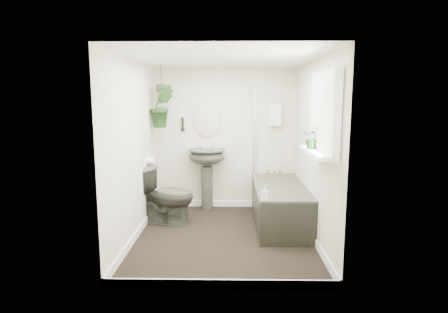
{
  "coord_description": "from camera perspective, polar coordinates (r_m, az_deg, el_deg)",
  "views": [
    {
      "loc": [
        0.09,
        -4.74,
        1.81
      ],
      "look_at": [
        0.0,
        0.15,
        1.05
      ],
      "focal_mm": 30.0,
      "sensor_mm": 36.0,
      "label": 1
    }
  ],
  "objects": [
    {
      "name": "hanging_pot",
      "position": [
        5.86,
        -9.53,
        10.18
      ],
      "size": [
        0.16,
        0.16,
        0.12
      ],
      "primitive_type": "cylinder",
      "color": "#473831",
      "rests_on": "ceiling"
    },
    {
      "name": "toilet_roll_holder",
      "position": [
        5.64,
        -11.14,
        -0.62
      ],
      "size": [
        0.11,
        0.11,
        0.11
      ],
      "primitive_type": "cylinder",
      "rotation": [
        0.0,
        1.57,
        0.0
      ],
      "color": "white",
      "rests_on": "wall_left"
    },
    {
      "name": "floor",
      "position": [
        5.08,
        -0.03,
        -12.17
      ],
      "size": [
        2.3,
        2.8,
        0.02
      ],
      "primitive_type": "cube",
      "color": "black",
      "rests_on": "ground"
    },
    {
      "name": "shower_box",
      "position": [
        6.13,
        7.75,
        6.32
      ],
      "size": [
        0.2,
        0.1,
        0.35
      ],
      "primitive_type": "cube",
      "color": "white",
      "rests_on": "wall_back"
    },
    {
      "name": "pedestal_sink",
      "position": [
        6.12,
        -2.62,
        -3.49
      ],
      "size": [
        0.66,
        0.58,
        1.01
      ],
      "primitive_type": null,
      "rotation": [
        0.0,
        0.0,
        -0.14
      ],
      "color": "#33352D",
      "rests_on": "floor"
    },
    {
      "name": "wall_left",
      "position": [
        4.95,
        -13.6,
        0.91
      ],
      "size": [
        0.02,
        2.8,
        2.3
      ],
      "primitive_type": "cube",
      "color": "beige",
      "rests_on": "ground"
    },
    {
      "name": "window_recess",
      "position": [
        4.17,
        15.04,
        6.33
      ],
      "size": [
        0.08,
        1.0,
        0.9
      ],
      "primitive_type": "cube",
      "color": "white",
      "rests_on": "wall_right"
    },
    {
      "name": "hanging_plant",
      "position": [
        5.86,
        -9.46,
        7.58
      ],
      "size": [
        0.42,
        0.36,
        0.65
      ],
      "primitive_type": "imported",
      "rotation": [
        0.0,
        0.0,
        0.23
      ],
      "color": "black",
      "rests_on": "ceiling"
    },
    {
      "name": "bathtub",
      "position": [
        5.5,
        8.49,
        -7.3
      ],
      "size": [
        0.72,
        1.72,
        0.58
      ],
      "primitive_type": null,
      "color": "#33352D",
      "rests_on": "floor"
    },
    {
      "name": "skirting",
      "position": [
        5.06,
        -0.03,
        -11.53
      ],
      "size": [
        2.3,
        2.8,
        0.1
      ],
      "primitive_type": "cube",
      "color": "white",
      "rests_on": "floor"
    },
    {
      "name": "window_sill",
      "position": [
        4.19,
        13.88,
        0.61
      ],
      "size": [
        0.18,
        1.0,
        0.04
      ],
      "primitive_type": "cube",
      "color": "white",
      "rests_on": "wall_right"
    },
    {
      "name": "toilet",
      "position": [
        5.55,
        -8.78,
        -5.82
      ],
      "size": [
        0.9,
        0.63,
        0.83
      ],
      "primitive_type": "imported",
      "rotation": [
        0.0,
        0.0,
        1.34
      ],
      "color": "#33352D",
      "rests_on": "floor"
    },
    {
      "name": "wall_front",
      "position": [
        3.4,
        -0.47,
        -2.38
      ],
      "size": [
        2.3,
        0.02,
        2.3
      ],
      "primitive_type": "cube",
      "color": "beige",
      "rests_on": "ground"
    },
    {
      "name": "sill_plant",
      "position": [
        4.32,
        13.43,
        2.84
      ],
      "size": [
        0.29,
        0.27,
        0.25
      ],
      "primitive_type": "imported",
      "rotation": [
        0.0,
        0.0,
        -0.41
      ],
      "color": "black",
      "rests_on": "window_sill"
    },
    {
      "name": "bath_screen",
      "position": [
        5.77,
        4.83,
        3.53
      ],
      "size": [
        0.04,
        0.72,
        1.4
      ],
      "primitive_type": null,
      "color": "silver",
      "rests_on": "bathtub"
    },
    {
      "name": "wall_right",
      "position": [
        4.9,
        13.65,
        0.85
      ],
      "size": [
        0.02,
        2.8,
        2.3
      ],
      "primitive_type": "cube",
      "color": "beige",
      "rests_on": "ground"
    },
    {
      "name": "window_blinds",
      "position": [
        4.16,
        14.44,
        6.35
      ],
      "size": [
        0.01,
        0.86,
        0.76
      ],
      "primitive_type": "cube",
      "color": "white",
      "rests_on": "wall_right"
    },
    {
      "name": "wall_back",
      "position": [
        6.19,
        0.21,
        2.71
      ],
      "size": [
        2.3,
        0.02,
        2.3
      ],
      "primitive_type": "cube",
      "color": "beige",
      "rests_on": "ground"
    },
    {
      "name": "oval_mirror",
      "position": [
        6.13,
        -2.59,
        5.93
      ],
      "size": [
        0.46,
        0.03,
        0.62
      ],
      "primitive_type": "ellipsoid",
      "color": "#B5AF8A",
      "rests_on": "wall_back"
    },
    {
      "name": "soap_bottle",
      "position": [
        4.61,
        6.28,
        -5.57
      ],
      "size": [
        0.09,
        0.09,
        0.17
      ],
      "primitive_type": "imported",
      "rotation": [
        0.0,
        0.0,
        -0.19
      ],
      "color": "#2A2524",
      "rests_on": "bathtub"
    },
    {
      "name": "wall_sconce",
      "position": [
        6.16,
        -6.32,
        4.97
      ],
      "size": [
        0.04,
        0.04,
        0.22
      ],
      "primitive_type": "cylinder",
      "color": "black",
      "rests_on": "wall_back"
    },
    {
      "name": "ceiling",
      "position": [
        4.77,
        -0.03,
        14.85
      ],
      "size": [
        2.3,
        2.8,
        0.02
      ],
      "primitive_type": "cube",
      "color": "white",
      "rests_on": "ground"
    }
  ]
}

